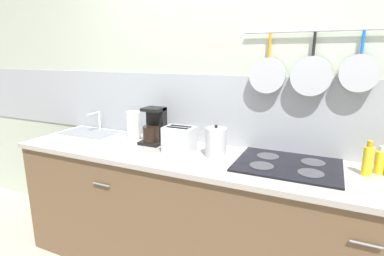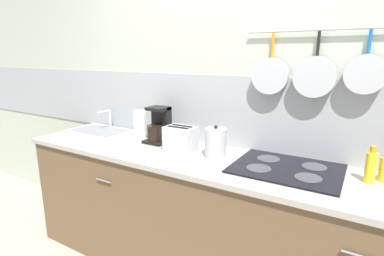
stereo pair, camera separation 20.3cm
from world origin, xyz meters
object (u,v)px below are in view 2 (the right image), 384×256
(coffee_maker, at_px, (159,127))
(kettle, at_px, (216,143))
(bottle_vinegar, at_px, (371,167))
(toaster, at_px, (181,139))
(paper_towel_roll, at_px, (140,124))

(coffee_maker, bearing_deg, kettle, -10.28)
(coffee_maker, xyz_separation_m, bottle_vinegar, (1.46, -0.05, -0.03))
(kettle, bearing_deg, toaster, -175.81)
(coffee_maker, distance_m, kettle, 0.56)
(toaster, bearing_deg, paper_towel_roll, 162.23)
(kettle, relative_size, bottle_vinegar, 1.07)
(paper_towel_roll, relative_size, bottle_vinegar, 1.08)
(toaster, height_order, kettle, kettle)
(paper_towel_roll, bearing_deg, bottle_vinegar, -3.26)
(toaster, bearing_deg, bottle_vinegar, 3.33)
(coffee_maker, height_order, toaster, coffee_maker)
(kettle, xyz_separation_m, bottle_vinegar, (0.90, 0.05, -0.01))
(coffee_maker, height_order, bottle_vinegar, coffee_maker)
(paper_towel_roll, xyz_separation_m, coffee_maker, (0.23, -0.04, 0.01))
(toaster, distance_m, kettle, 0.27)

